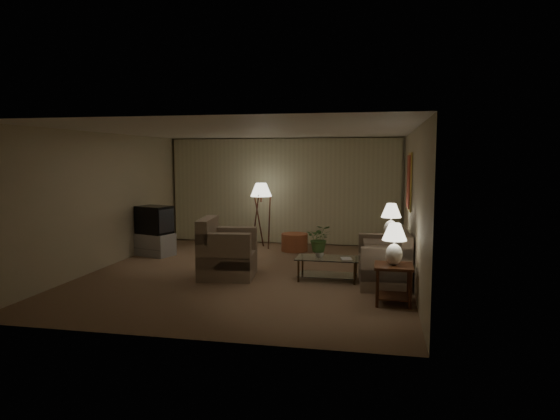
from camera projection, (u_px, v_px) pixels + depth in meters
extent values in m
plane|color=olive|center=(249.00, 273.00, 9.53)|extent=(7.00, 7.00, 0.00)
cube|color=#BCB391|center=(284.00, 191.00, 12.80)|extent=(6.00, 0.04, 2.70)
cube|color=#BCB391|center=(104.00, 200.00, 9.98)|extent=(0.04, 7.00, 2.70)
cube|color=#BCB391|center=(413.00, 206.00, 8.80)|extent=(0.04, 7.00, 2.70)
cube|color=white|center=(248.00, 131.00, 9.24)|extent=(6.00, 7.00, 0.04)
cube|color=beige|center=(284.00, 191.00, 12.72)|extent=(5.85, 0.12, 2.65)
cube|color=gold|center=(410.00, 181.00, 9.54)|extent=(0.03, 0.90, 1.10)
cube|color=#AA1F28|center=(408.00, 181.00, 9.54)|extent=(0.02, 0.80, 1.00)
cube|color=gray|center=(383.00, 271.00, 8.89)|extent=(1.77, 1.05, 0.39)
cube|color=gray|center=(228.00, 265.00, 9.26)|extent=(1.26, 1.22, 0.45)
cube|color=#351B0E|center=(394.00, 266.00, 7.50)|extent=(0.57, 0.57, 0.04)
cube|color=#351B0E|center=(393.00, 296.00, 7.55)|extent=(0.49, 0.49, 0.02)
cylinder|color=#351B0E|center=(377.00, 289.00, 7.35)|extent=(0.05, 0.05, 0.56)
cylinder|color=#351B0E|center=(378.00, 281.00, 7.81)|extent=(0.05, 0.05, 0.56)
cylinder|color=#351B0E|center=(410.00, 291.00, 7.26)|extent=(0.05, 0.05, 0.56)
cylinder|color=#351B0E|center=(408.00, 283.00, 7.72)|extent=(0.05, 0.05, 0.56)
cube|color=#351B0E|center=(391.00, 239.00, 10.04)|extent=(0.55, 0.47, 0.04)
cube|color=#351B0E|center=(390.00, 261.00, 10.09)|extent=(0.47, 0.40, 0.02)
cylinder|color=#351B0E|center=(379.00, 255.00, 9.94)|extent=(0.05, 0.05, 0.56)
cylinder|color=#351B0E|center=(379.00, 251.00, 10.29)|extent=(0.05, 0.05, 0.56)
cylinder|color=#351B0E|center=(402.00, 255.00, 9.85)|extent=(0.05, 0.05, 0.56)
cylinder|color=#351B0E|center=(401.00, 252.00, 10.20)|extent=(0.05, 0.05, 0.56)
ellipsoid|color=white|center=(394.00, 254.00, 7.49)|extent=(0.26, 0.26, 0.32)
cylinder|color=white|center=(394.00, 241.00, 7.46)|extent=(0.03, 0.03, 0.07)
cone|color=white|center=(395.00, 232.00, 7.45)|extent=(0.37, 0.37, 0.26)
ellipsoid|color=white|center=(391.00, 229.00, 10.02)|extent=(0.28, 0.28, 0.35)
cylinder|color=white|center=(391.00, 218.00, 9.99)|extent=(0.03, 0.03, 0.08)
cone|color=white|center=(391.00, 210.00, 9.98)|extent=(0.40, 0.40, 0.28)
cube|color=silver|center=(328.00, 258.00, 8.96)|extent=(1.13, 0.62, 0.02)
cube|color=silver|center=(328.00, 275.00, 9.00)|extent=(1.05, 0.54, 0.01)
cylinder|color=#45321B|center=(298.00, 271.00, 8.85)|extent=(0.04, 0.04, 0.40)
cylinder|color=#45321B|center=(303.00, 265.00, 9.31)|extent=(0.04, 0.04, 0.40)
cylinder|color=#45321B|center=(355.00, 274.00, 8.66)|extent=(0.04, 0.04, 0.40)
cylinder|color=#45321B|center=(356.00, 268.00, 9.12)|extent=(0.04, 0.04, 0.40)
cube|color=#A2A2A4|center=(155.00, 244.00, 11.27)|extent=(1.14, 1.01, 0.50)
cube|color=black|center=(154.00, 220.00, 11.21)|extent=(1.03, 0.95, 0.62)
cylinder|color=#351B0E|center=(261.00, 197.00, 12.07)|extent=(0.04, 0.04, 0.23)
cone|color=white|center=(261.00, 190.00, 12.05)|extent=(0.52, 0.52, 0.32)
cylinder|color=#A55837|center=(294.00, 242.00, 11.80)|extent=(0.68, 0.68, 0.41)
imported|color=white|center=(319.00, 253.00, 8.98)|extent=(0.18, 0.18, 0.17)
imported|color=#446E31|center=(320.00, 235.00, 8.95)|extent=(0.48, 0.42, 0.49)
imported|color=olive|center=(341.00, 259.00, 8.81)|extent=(0.23, 0.28, 0.02)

